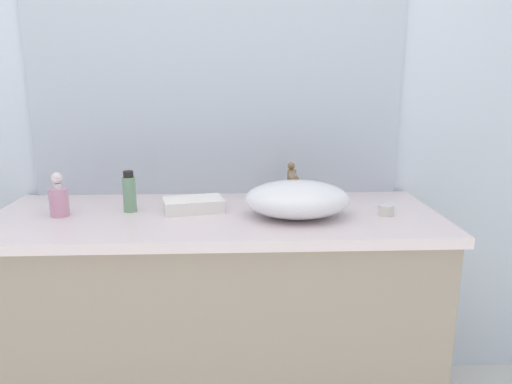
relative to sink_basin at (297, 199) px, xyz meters
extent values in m
cube|color=silver|center=(-0.39, 0.39, 0.40)|extent=(6.00, 0.06, 2.60)
cube|color=gray|center=(-0.28, 0.05, -0.50)|extent=(1.51, 0.56, 0.80)
cube|color=silver|center=(-0.28, 0.05, -0.08)|extent=(1.55, 0.60, 0.04)
cube|color=#B2BCC6|center=(-0.28, 0.35, 0.50)|extent=(1.45, 0.01, 1.11)
ellipsoid|color=white|center=(0.00, 0.00, 0.00)|extent=(0.36, 0.28, 0.12)
cylinder|color=brown|center=(0.00, 0.17, 0.00)|extent=(0.03, 0.03, 0.13)
cylinder|color=brown|center=(0.00, 0.12, 0.05)|extent=(0.03, 0.11, 0.03)
sphere|color=brown|center=(0.00, 0.19, 0.08)|extent=(0.03, 0.03, 0.03)
cylinder|color=#D291AC|center=(-0.81, 0.04, -0.01)|extent=(0.06, 0.06, 0.10)
cylinder|color=silver|center=(-0.81, 0.04, 0.04)|extent=(0.03, 0.03, 0.02)
sphere|color=silver|center=(-0.81, 0.04, 0.07)|extent=(0.04, 0.04, 0.04)
cylinder|color=silver|center=(-0.81, 0.03, 0.07)|extent=(0.02, 0.02, 0.02)
cylinder|color=gray|center=(-0.58, 0.09, 0.00)|extent=(0.05, 0.05, 0.12)
cylinder|color=black|center=(-0.58, 0.09, 0.07)|extent=(0.03, 0.03, 0.02)
cylinder|color=silver|center=(0.31, 0.00, -0.04)|extent=(0.05, 0.05, 0.04)
cube|color=white|center=(-0.36, 0.08, -0.04)|extent=(0.23, 0.17, 0.04)
camera|label=1|loc=(-0.21, -1.57, 0.41)|focal=33.73mm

